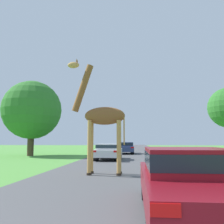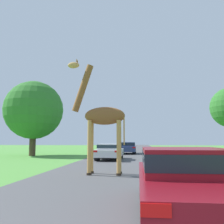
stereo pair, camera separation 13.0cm
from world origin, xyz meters
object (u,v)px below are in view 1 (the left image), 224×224
giraffe_near_road (101,117)px  tree_centre_back (32,110)px  car_lead_maroon (188,180)px  car_queue_right (108,151)px  car_queue_left (126,147)px

giraffe_near_road → tree_centre_back: size_ratio=0.71×
car_lead_maroon → car_queue_right: size_ratio=1.06×
car_lead_maroon → car_queue_right: (-3.20, 14.14, -0.05)m
giraffe_near_road → tree_centre_back: (-8.95, 12.38, 2.04)m
giraffe_near_road → car_queue_left: 17.45m
car_lead_maroon → car_queue_left: size_ratio=1.01×
car_queue_right → car_lead_maroon: bearing=-77.2°
car_queue_left → tree_centre_back: (-9.40, -4.96, 3.89)m
giraffe_near_road → tree_centre_back: bearing=35.4°
car_queue_left → tree_centre_back: bearing=-152.2°
giraffe_near_road → car_queue_right: (-0.60, 8.36, -1.89)m
car_lead_maroon → car_queue_left: 23.23m
tree_centre_back → car_queue_left: bearing=27.8°
car_lead_maroon → car_queue_left: bearing=95.3°
giraffe_near_road → car_queue_right: size_ratio=1.22×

